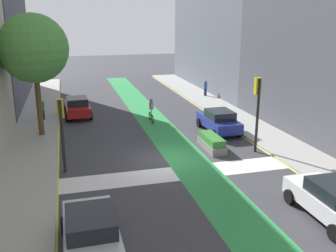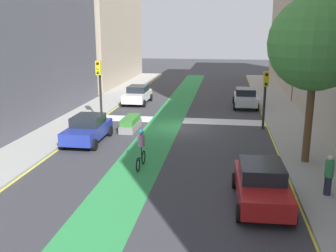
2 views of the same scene
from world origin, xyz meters
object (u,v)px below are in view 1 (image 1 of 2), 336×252
car_red_left_far (77,107)px  pedestrian_sidewalk_left_a (42,109)px  car_silver_left_near (91,232)px  street_tree_near (34,49)px  pedestrian_sidewalk_right_a (205,88)px  median_planter (212,143)px  car_white_right_near (332,200)px  cyclist_in_lane (151,110)px  traffic_signal_near_right (258,101)px  traffic_signal_near_left (61,121)px  car_blue_right_far (219,121)px

car_red_left_far → pedestrian_sidewalk_left_a: size_ratio=2.61×
car_silver_left_near → street_tree_near: street_tree_near is taller
car_red_left_far → pedestrian_sidewalk_right_a: (12.64, 4.45, 0.12)m
pedestrian_sidewalk_right_a → median_planter: 15.42m
pedestrian_sidewalk_right_a → median_planter: size_ratio=0.56×
car_white_right_near → street_tree_near: bearing=129.4°
car_silver_left_near → car_white_right_near: bearing=-0.9°
cyclist_in_lane → median_planter: 7.22m
traffic_signal_near_right → car_silver_left_near: (-10.19, -7.79, -2.29)m
car_red_left_far → car_silver_left_near: bearing=-90.8°
traffic_signal_near_right → car_red_left_far: bearing=131.8°
traffic_signal_near_right → traffic_signal_near_left: traffic_signal_near_right is taller
traffic_signal_near_left → median_planter: 9.06m
car_white_right_near → car_red_left_far: 21.14m
car_silver_left_near → traffic_signal_near_right: bearing=37.4°
car_silver_left_near → street_tree_near: size_ratio=0.53×
car_blue_right_far → pedestrian_sidewalk_right_a: (3.28, 11.36, 0.12)m
car_white_right_near → car_silver_left_near: size_ratio=1.00×
traffic_signal_near_left → car_white_right_near: bearing=-37.0°
car_white_right_near → car_silver_left_near: (-9.41, 0.15, 0.00)m
street_tree_near → median_planter: (10.13, -5.26, -5.43)m
car_red_left_far → car_blue_right_far: bearing=-36.4°
traffic_signal_near_left → pedestrian_sidewalk_right_a: traffic_signal_near_left is taller
car_blue_right_far → car_silver_left_near: 15.37m
car_white_right_near → street_tree_near: size_ratio=0.53×
car_white_right_near → pedestrian_sidewalk_right_a: (3.50, 23.51, 0.12)m
car_red_left_far → cyclist_in_lane: cyclist_in_lane is taller
car_silver_left_near → cyclist_in_lane: (5.63, 15.64, 0.17)m
car_white_right_near → car_silver_left_near: same height
car_white_right_near → cyclist_in_lane: 16.24m
traffic_signal_near_right → street_tree_near: (-12.47, 6.28, 2.74)m
pedestrian_sidewalk_right_a → pedestrian_sidewalk_left_a: (-15.27, -5.35, 0.06)m
car_blue_right_far → pedestrian_sidewalk_left_a: pedestrian_sidewalk_left_a is taller
car_white_right_near → car_silver_left_near: bearing=179.1°
traffic_signal_near_right → median_planter: traffic_signal_near_right is taller
street_tree_near → traffic_signal_near_left: bearing=-77.4°
car_white_right_near → traffic_signal_near_right: bearing=84.3°
car_blue_right_far → median_planter: (-1.78, -3.19, -0.40)m
traffic_signal_near_left → pedestrian_sidewalk_right_a: 21.00m
median_planter → street_tree_near: bearing=152.5°
pedestrian_sidewalk_right_a → pedestrian_sidewalk_left_a: 16.18m
cyclist_in_lane → car_red_left_far: bearing=148.7°
street_tree_near → median_planter: bearing=-27.5°
car_blue_right_far → street_tree_near: (-11.90, 2.07, 5.03)m
traffic_signal_near_left → car_red_left_far: traffic_signal_near_left is taller
median_planter → pedestrian_sidewalk_right_a: bearing=70.8°
car_blue_right_far → car_silver_left_near: bearing=-128.7°
pedestrian_sidewalk_left_a → car_white_right_near: bearing=-57.0°
traffic_signal_near_left → cyclist_in_lane: traffic_signal_near_left is taller
traffic_signal_near_left → car_silver_left_near: bearing=-83.7°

